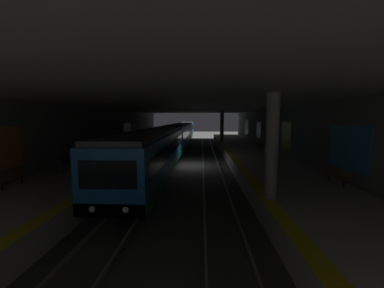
{
  "coord_description": "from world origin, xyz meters",
  "views": [
    {
      "loc": [
        -22.88,
        -1.34,
        4.53
      ],
      "look_at": [
        4.56,
        -0.22,
        1.61
      ],
      "focal_mm": 22.68,
      "sensor_mm": 36.0,
      "label": 1
    }
  ],
  "objects_px": {
    "metro_train": "(177,136)",
    "bench_left_near": "(338,175)",
    "trash_bin": "(60,166)",
    "bench_right_mid": "(76,156)",
    "pillar_far": "(222,126)",
    "person_waiting_near": "(113,142)",
    "bench_right_near": "(10,176)",
    "pillar_near": "(272,146)",
    "person_walking_mid": "(276,154)",
    "bench_left_mid": "(261,143)",
    "bench_right_far": "(109,146)",
    "suitcase_rolling": "(270,150)"
  },
  "relations": [
    {
      "from": "metro_train",
      "to": "bench_left_near",
      "type": "bearing_deg",
      "value": -154.13
    },
    {
      "from": "bench_right_near",
      "to": "person_waiting_near",
      "type": "bearing_deg",
      "value": -0.46
    },
    {
      "from": "pillar_near",
      "to": "bench_right_far",
      "type": "height_order",
      "value": "pillar_near"
    },
    {
      "from": "bench_right_mid",
      "to": "person_walking_mid",
      "type": "relative_size",
      "value": 1.1
    },
    {
      "from": "suitcase_rolling",
      "to": "trash_bin",
      "type": "height_order",
      "value": "suitcase_rolling"
    },
    {
      "from": "bench_right_far",
      "to": "person_waiting_near",
      "type": "distance_m",
      "value": 0.92
    },
    {
      "from": "pillar_near",
      "to": "person_walking_mid",
      "type": "height_order",
      "value": "pillar_near"
    },
    {
      "from": "trash_bin",
      "to": "bench_right_mid",
      "type": "bearing_deg",
      "value": 12.19
    },
    {
      "from": "bench_left_mid",
      "to": "suitcase_rolling",
      "type": "bearing_deg",
      "value": 176.77
    },
    {
      "from": "trash_bin",
      "to": "suitcase_rolling",
      "type": "bearing_deg",
      "value": -59.37
    },
    {
      "from": "trash_bin",
      "to": "bench_right_near",
      "type": "bearing_deg",
      "value": 166.94
    },
    {
      "from": "person_walking_mid",
      "to": "bench_right_near",
      "type": "bearing_deg",
      "value": 112.02
    },
    {
      "from": "bench_right_far",
      "to": "trash_bin",
      "type": "distance_m",
      "value": 10.3
    },
    {
      "from": "metro_train",
      "to": "bench_left_mid",
      "type": "xyz_separation_m",
      "value": [
        -5.26,
        -10.73,
        -0.45
      ]
    },
    {
      "from": "bench_right_mid",
      "to": "bench_right_near",
      "type": "bearing_deg",
      "value": 180.0
    },
    {
      "from": "bench_left_near",
      "to": "bench_left_mid",
      "type": "distance_m",
      "value": 16.88
    },
    {
      "from": "suitcase_rolling",
      "to": "bench_right_near",
      "type": "bearing_deg",
      "value": 127.05
    },
    {
      "from": "bench_right_far",
      "to": "trash_bin",
      "type": "relative_size",
      "value": 2.0
    },
    {
      "from": "bench_left_near",
      "to": "bench_right_near",
      "type": "height_order",
      "value": "same"
    },
    {
      "from": "pillar_far",
      "to": "metro_train",
      "type": "height_order",
      "value": "pillar_far"
    },
    {
      "from": "bench_left_near",
      "to": "bench_right_near",
      "type": "bearing_deg",
      "value": 93.23
    },
    {
      "from": "bench_left_near",
      "to": "trash_bin",
      "type": "height_order",
      "value": "bench_left_near"
    },
    {
      "from": "bench_right_far",
      "to": "trash_bin",
      "type": "height_order",
      "value": "bench_right_far"
    },
    {
      "from": "bench_left_mid",
      "to": "bench_right_far",
      "type": "xyz_separation_m",
      "value": [
        -4.4,
        17.07,
        0.0
      ]
    },
    {
      "from": "metro_train",
      "to": "pillar_near",
      "type": "bearing_deg",
      "value": -165.02
    },
    {
      "from": "bench_right_mid",
      "to": "trash_bin",
      "type": "xyz_separation_m",
      "value": [
        -3.4,
        -0.73,
        -0.1
      ]
    },
    {
      "from": "bench_right_mid",
      "to": "person_walking_mid",
      "type": "xyz_separation_m",
      "value": [
        -0.32,
        -15.44,
        0.3
      ]
    },
    {
      "from": "pillar_far",
      "to": "person_waiting_near",
      "type": "bearing_deg",
      "value": 129.17
    },
    {
      "from": "pillar_far",
      "to": "bench_left_near",
      "type": "height_order",
      "value": "pillar_far"
    },
    {
      "from": "pillar_near",
      "to": "bench_left_near",
      "type": "height_order",
      "value": "pillar_near"
    },
    {
      "from": "bench_right_near",
      "to": "bench_right_far",
      "type": "distance_m",
      "value": 13.44
    },
    {
      "from": "pillar_far",
      "to": "suitcase_rolling",
      "type": "height_order",
      "value": "pillar_far"
    },
    {
      "from": "bench_right_near",
      "to": "trash_bin",
      "type": "xyz_separation_m",
      "value": [
        3.17,
        -0.73,
        -0.1
      ]
    },
    {
      "from": "person_walking_mid",
      "to": "trash_bin",
      "type": "bearing_deg",
      "value": 101.82
    },
    {
      "from": "bench_left_near",
      "to": "bench_right_far",
      "type": "height_order",
      "value": "same"
    },
    {
      "from": "pillar_far",
      "to": "person_walking_mid",
      "type": "xyz_separation_m",
      "value": [
        -18.45,
        -2.55,
        -1.45
      ]
    },
    {
      "from": "pillar_far",
      "to": "metro_train",
      "type": "bearing_deg",
      "value": 103.63
    },
    {
      "from": "pillar_near",
      "to": "suitcase_rolling",
      "type": "bearing_deg",
      "value": -15.5
    },
    {
      "from": "pillar_near",
      "to": "person_waiting_near",
      "type": "relative_size",
      "value": 2.9
    },
    {
      "from": "suitcase_rolling",
      "to": "pillar_near",
      "type": "bearing_deg",
      "value": 164.5
    },
    {
      "from": "pillar_near",
      "to": "bench_left_near",
      "type": "relative_size",
      "value": 2.68
    },
    {
      "from": "bench_left_mid",
      "to": "bench_right_near",
      "type": "height_order",
      "value": "same"
    },
    {
      "from": "bench_right_near",
      "to": "trash_bin",
      "type": "distance_m",
      "value": 3.25
    },
    {
      "from": "bench_right_mid",
      "to": "person_waiting_near",
      "type": "relative_size",
      "value": 1.08
    },
    {
      "from": "bench_left_mid",
      "to": "person_walking_mid",
      "type": "relative_size",
      "value": 1.1
    },
    {
      "from": "pillar_far",
      "to": "bench_left_near",
      "type": "distance_m",
      "value": 24.16
    },
    {
      "from": "pillar_near",
      "to": "bench_right_mid",
      "type": "xyz_separation_m",
      "value": [
        7.94,
        12.88,
        -1.75
      ]
    },
    {
      "from": "pillar_far",
      "to": "metro_train",
      "type": "relative_size",
      "value": 0.09
    },
    {
      "from": "bench_right_near",
      "to": "pillar_near",
      "type": "bearing_deg",
      "value": -96.08
    },
    {
      "from": "bench_left_near",
      "to": "bench_right_mid",
      "type": "height_order",
      "value": "same"
    }
  ]
}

